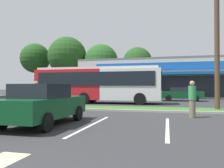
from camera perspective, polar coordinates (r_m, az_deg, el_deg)
grass_median at (r=15.23m, az=-1.46°, el=-6.08°), size 56.00×2.20×0.12m
curb_lip at (r=14.06m, az=-2.77°, el=-6.52°), size 56.00×0.24×0.12m
parking_stripe_2 at (r=8.88m, az=-5.23°, el=-10.24°), size 0.12×4.80×0.01m
parking_stripe_3 at (r=8.58m, az=13.78°, el=-10.55°), size 0.12×4.80×0.01m
storefront_building at (r=36.06m, az=16.42°, el=1.29°), size 28.65×12.09×5.51m
tree_far_left at (r=53.94m, az=-18.76°, el=6.14°), size 6.61×6.61×11.26m
tree_left at (r=48.73m, az=-11.21°, el=6.90°), size 8.04×8.04×12.01m
tree_mid_left at (r=46.58m, az=-2.74°, el=5.79°), size 6.85×6.85×10.25m
tree_mid at (r=45.59m, az=6.44°, el=5.57°), size 5.78×5.78×9.43m
utility_pole at (r=15.77m, az=24.42°, el=15.45°), size 3.11×2.39×11.01m
city_bus at (r=20.67m, az=-3.63°, el=0.04°), size 11.45×2.73×3.25m
car_0 at (r=9.21m, az=-16.85°, el=-4.87°), size 1.93×4.31×1.58m
car_2 at (r=25.07m, az=16.99°, el=-2.38°), size 4.31×1.94×1.45m
pedestrian_near_bench at (r=13.69m, az=-18.58°, el=-3.07°), size 0.37×0.37×1.81m
pedestrian_by_pole at (r=11.52m, az=19.55°, el=-3.61°), size 0.36×0.36×1.77m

